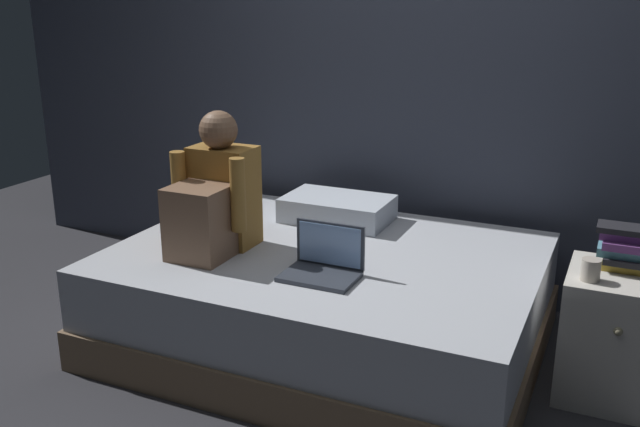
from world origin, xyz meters
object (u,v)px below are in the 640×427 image
(person_sitting, at_px, (214,199))
(mug, at_px, (591,270))
(bed, at_px, (327,298))
(laptop, at_px, (324,263))
(nightstand, at_px, (617,336))
(pillow, at_px, (338,209))
(book_stack, at_px, (627,247))

(person_sitting, relative_size, mug, 7.28)
(bed, distance_m, laptop, 0.43)
(nightstand, height_order, laptop, laptop)
(pillow, bearing_deg, person_sitting, -118.77)
(person_sitting, xyz_separation_m, book_stack, (1.78, 0.35, -0.09))
(pillow, xyz_separation_m, book_stack, (1.43, -0.30, 0.10))
(mug, bearing_deg, nightstand, 42.69)
(mug, bearing_deg, book_stack, 55.51)
(bed, height_order, nightstand, nightstand)
(book_stack, bearing_deg, bed, -173.27)
(bed, height_order, pillow, pillow)
(nightstand, distance_m, mug, 0.37)
(person_sitting, relative_size, pillow, 1.17)
(nightstand, height_order, pillow, pillow)
(laptop, bearing_deg, nightstand, 17.53)
(pillow, bearing_deg, laptop, -71.19)
(book_stack, xyz_separation_m, mug, (-0.12, -0.18, -0.05))
(nightstand, xyz_separation_m, book_stack, (-0.01, 0.06, 0.38))
(laptop, relative_size, book_stack, 1.30)
(pillow, bearing_deg, bed, -72.99)
(person_sitting, bearing_deg, pillow, 61.23)
(bed, relative_size, pillow, 3.57)
(nightstand, distance_m, person_sitting, 1.87)
(bed, relative_size, mug, 22.22)
(bed, distance_m, mug, 1.22)
(book_stack, relative_size, mug, 2.74)
(bed, relative_size, nightstand, 3.62)
(laptop, distance_m, mug, 1.09)
(book_stack, bearing_deg, laptop, -159.81)
(laptop, xyz_separation_m, mug, (1.06, 0.26, 0.05))
(mug, bearing_deg, pillow, 159.98)
(person_sitting, bearing_deg, bed, 21.54)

